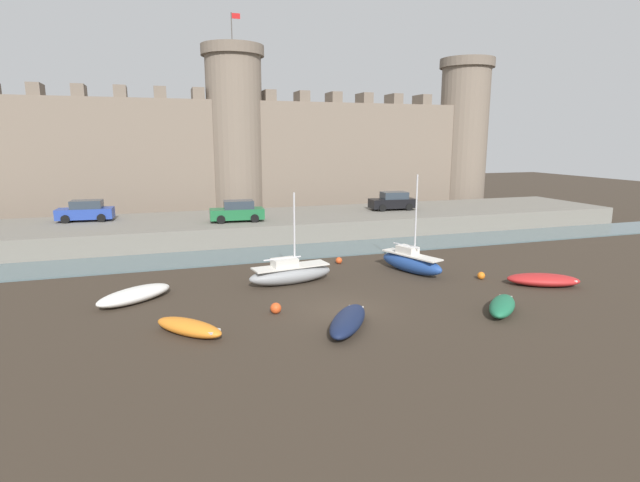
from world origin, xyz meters
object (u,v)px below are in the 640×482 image
Objects in this scene: sailboat_foreground_left at (290,273)px; rowboat_midflat_left at (502,306)px; mooring_buoy_near_channel at (392,254)px; rowboat_midflat_right at (348,320)px; rowboat_foreground_right at (189,327)px; rowboat_near_channel_left at (543,280)px; mooring_buoy_mid_mud at (339,260)px; sailboat_near_channel_right at (411,262)px; car_quay_west at (86,211)px; car_quay_centre_east at (237,211)px; rowboat_foreground_centre at (135,295)px; car_quay_centre_west at (393,201)px; mooring_buoy_near_shore at (276,308)px; mooring_buoy_off_centre at (481,276)px.

rowboat_midflat_left is at bearing -43.49° from sailboat_foreground_left.
mooring_buoy_near_channel is at bearing 89.24° from rowboat_midflat_left.
rowboat_midflat_right is 1.26× the size of rowboat_foreground_right.
rowboat_near_channel_left is at bearing 30.78° from rowboat_midflat_left.
rowboat_midflat_right is 9.34× the size of mooring_buoy_mid_mud.
car_quay_west is (-19.53, 16.41, 1.69)m from sailboat_near_channel_right.
mooring_buoy_near_channel is 12.67m from car_quay_centre_east.
rowboat_foreground_centre is at bearing -76.80° from car_quay_west.
rowboat_near_channel_left is 0.96× the size of car_quay_centre_west.
car_quay_west is (-4.03, 17.18, 1.98)m from rowboat_foreground_centre.
mooring_buoy_near_channel reaches higher than mooring_buoy_mid_mud.
sailboat_foreground_left is 1.24× the size of rowboat_near_channel_left.
car_quay_centre_west is at bearing 51.46° from mooring_buoy_near_shore.
sailboat_foreground_left is 12.80m from car_quay_centre_east.
rowboat_foreground_right reaches higher than mooring_buoy_mid_mud.
rowboat_foreground_right is (-13.26, -5.92, -0.32)m from sailboat_near_channel_right.
mooring_buoy_near_shore is at bearing 179.22° from rowboat_near_channel_left.
car_quay_west is at bearing 139.81° from rowboat_near_channel_left.
mooring_buoy_off_centre is at bearing 8.88° from mooring_buoy_near_shore.
sailboat_near_channel_right is at bearing 139.86° from mooring_buoy_off_centre.
mooring_buoy_near_channel is (10.03, 8.49, -0.03)m from mooring_buoy_near_shore.
mooring_buoy_near_channel is at bearing -43.57° from car_quay_centre_east.
car_quay_centre_east reaches higher than rowboat_foreground_centre.
rowboat_foreground_centre reaches higher than mooring_buoy_near_shore.
car_quay_centre_west is (13.46, 14.79, 1.74)m from sailboat_foreground_left.
rowboat_foreground_right is 0.77× the size of rowboat_near_channel_left.
car_quay_centre_west is at bearing -3.80° from car_quay_west.
sailboat_near_channel_right is 7.46m from sailboat_foreground_left.
sailboat_near_channel_right reaches higher than car_quay_west.
car_quay_centre_east is (4.91, 18.48, 2.01)m from rowboat_foreground_right.
sailboat_foreground_left is 1.19× the size of car_quay_west.
rowboat_foreground_right is 0.74× the size of car_quay_west.
mooring_buoy_near_channel is at bearing 26.28° from sailboat_foreground_left.
mooring_buoy_mid_mud is at bearing 135.33° from sailboat_near_channel_right.
rowboat_midflat_left is 13.93m from rowboat_foreground_right.
mooring_buoy_near_shore is at bearing 131.13° from rowboat_midflat_right.
sailboat_foreground_left is at bearing 45.17° from rowboat_foreground_right.
mooring_buoy_near_channel is at bearing 109.92° from mooring_buoy_off_centre.
sailboat_near_channel_right is 15.98m from car_quay_centre_west.
mooring_buoy_off_centre is (3.08, -2.60, -0.44)m from sailboat_near_channel_right.
car_quay_centre_west reaches higher than mooring_buoy_near_shore.
rowboat_midflat_left is at bearing -85.88° from sailboat_near_channel_right.
rowboat_foreground_right is at bearing -134.83° from sailboat_foreground_left.
mooring_buoy_near_shore is (6.18, -3.77, -0.11)m from rowboat_foreground_centre.
car_quay_centre_east is (-9.05, 8.61, 2.12)m from mooring_buoy_near_channel.
rowboat_foreground_right is (-13.81, 1.76, -0.02)m from rowboat_midflat_left.
sailboat_near_channel_right is 15.18m from car_quay_centre_east.
rowboat_midflat_left is 5.68m from mooring_buoy_off_centre.
rowboat_midflat_right is 9.19× the size of mooring_buoy_off_centre.
mooring_buoy_off_centre is at bearing 63.54° from rowboat_midflat_left.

